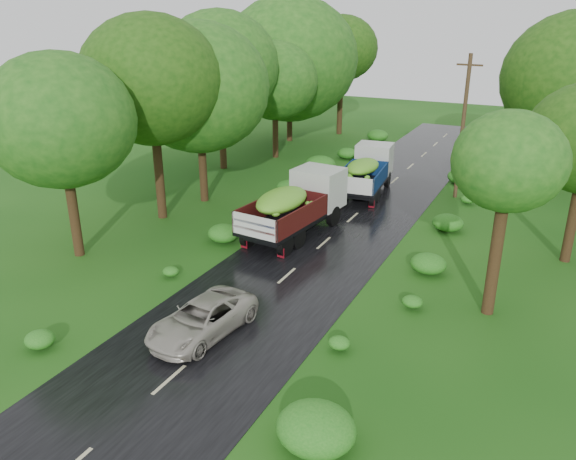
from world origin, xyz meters
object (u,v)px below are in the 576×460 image
Objects in this scene: truck_near at (298,202)px; car at (202,319)px; truck_far at (368,169)px; utility_pole at (463,126)px.

truck_near reaches higher than car.
truck_near is 10.22m from car.
truck_near is 8.02m from truck_far.
truck_near is at bearing -102.57° from truck_far.
truck_far is 0.78× the size of utility_pole.
utility_pole is at bearing 10.16° from truck_far.
truck_far reaches higher than car.
utility_pole is at bearing 63.79° from truck_near.
truck_far is (0.90, 7.97, -0.13)m from truck_near.
truck_near is 1.08× the size of truck_far.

